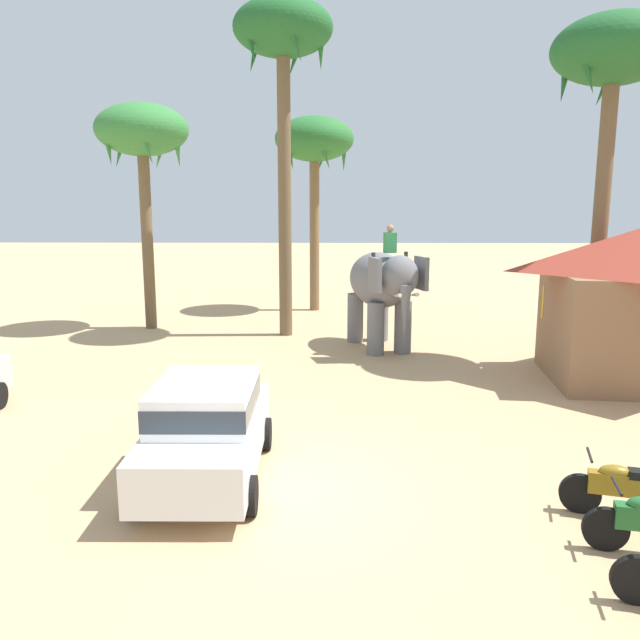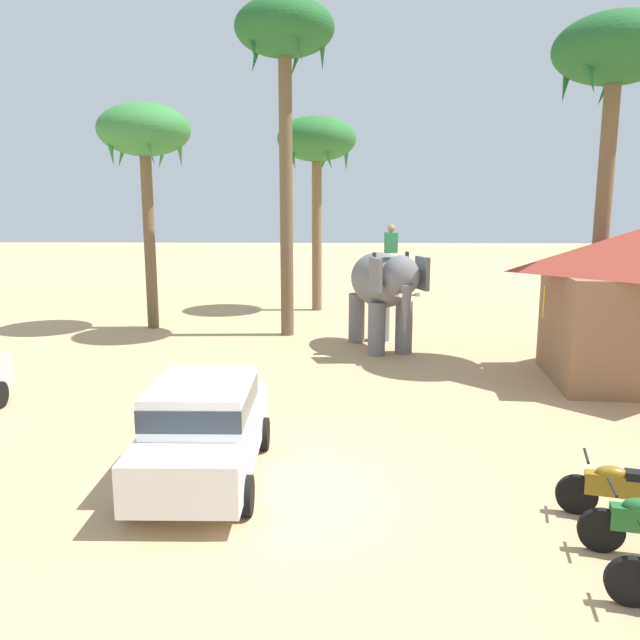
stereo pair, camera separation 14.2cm
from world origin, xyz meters
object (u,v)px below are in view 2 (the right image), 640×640
object	(u,v)px
palm_tree_behind_elephant	(317,145)
palm_tree_far_back	(285,43)
elephant_with_mahout	(383,286)
signboard_yellow	(562,308)
motorcycle_mid_row	(621,489)
palm_tree_left_of_road	(144,136)
palm_tree_near_hut	(615,62)
car_sedan_foreground	(204,426)

from	to	relation	value
palm_tree_behind_elephant	palm_tree_far_back	size ratio (longest dim) A/B	0.73
elephant_with_mahout	signboard_yellow	bearing A→B (deg)	-24.53
motorcycle_mid_row	palm_tree_far_back	bearing A→B (deg)	114.39
elephant_with_mahout	palm_tree_left_of_road	distance (m)	9.94
palm_tree_behind_elephant	palm_tree_near_hut	bearing A→B (deg)	-48.43
car_sedan_foreground	palm_tree_behind_elephant	bearing A→B (deg)	85.38
motorcycle_mid_row	palm_tree_behind_elephant	xyz separation A→B (m)	(-4.98, 17.99, 6.33)
palm_tree_behind_elephant	signboard_yellow	bearing A→B (deg)	-53.21
signboard_yellow	motorcycle_mid_row	bearing A→B (deg)	-103.11
car_sedan_foreground	motorcycle_mid_row	size ratio (longest dim) A/B	2.34
elephant_with_mahout	palm_tree_far_back	distance (m)	8.40
palm_tree_behind_elephant	signboard_yellow	xyz separation A→B (m)	(6.99, -9.35, -5.11)
palm_tree_near_hut	palm_tree_left_of_road	xyz separation A→B (m)	(-13.87, 5.06, -1.35)
palm_tree_behind_elephant	palm_tree_left_of_road	xyz separation A→B (m)	(-5.85, -3.98, -0.03)
elephant_with_mahout	palm_tree_near_hut	xyz separation A→B (m)	(5.77, -1.86, 6.12)
car_sedan_foreground	signboard_yellow	size ratio (longest dim) A/B	1.72
motorcycle_mid_row	palm_tree_behind_elephant	bearing A→B (deg)	105.48
signboard_yellow	palm_tree_near_hut	bearing A→B (deg)	16.63
palm_tree_far_back	signboard_yellow	xyz separation A→B (m)	(7.85, -4.24, -7.82)
palm_tree_near_hut	palm_tree_far_back	bearing A→B (deg)	156.10
motorcycle_mid_row	signboard_yellow	distance (m)	8.96
palm_tree_far_back	car_sedan_foreground	bearing A→B (deg)	-92.42
signboard_yellow	elephant_with_mahout	bearing A→B (deg)	155.47
elephant_with_mahout	palm_tree_far_back	xyz separation A→B (m)	(-3.12, 2.08, 7.52)
elephant_with_mahout	palm_tree_left_of_road	world-z (taller)	palm_tree_left_of_road
palm_tree_near_hut	motorcycle_mid_row	bearing A→B (deg)	-108.76
elephant_with_mahout	palm_tree_behind_elephant	world-z (taller)	palm_tree_behind_elephant
elephant_with_mahout	motorcycle_mid_row	distance (m)	11.25
palm_tree_left_of_road	car_sedan_foreground	bearing A→B (deg)	-70.61
elephant_with_mahout	palm_tree_far_back	bearing A→B (deg)	146.26
motorcycle_mid_row	car_sedan_foreground	bearing A→B (deg)	169.04
motorcycle_mid_row	signboard_yellow	bearing A→B (deg)	76.89
elephant_with_mahout	palm_tree_far_back	size ratio (longest dim) A/B	0.37
palm_tree_left_of_road	palm_tree_behind_elephant	bearing A→B (deg)	34.22
palm_tree_behind_elephant	palm_tree_near_hut	distance (m)	12.16
palm_tree_near_hut	signboard_yellow	bearing A→B (deg)	-163.37
palm_tree_behind_elephant	palm_tree_far_back	xyz separation A→B (m)	(-0.86, -5.11, 2.71)
palm_tree_behind_elephant	signboard_yellow	world-z (taller)	palm_tree_behind_elephant
palm_tree_behind_elephant	palm_tree_left_of_road	size ratio (longest dim) A/B	1.00
elephant_with_mahout	car_sedan_foreground	bearing A→B (deg)	-110.64
palm_tree_far_back	palm_tree_behind_elephant	bearing A→B (deg)	80.43
elephant_with_mahout	motorcycle_mid_row	xyz separation A→B (m)	(2.73, -10.80, -1.53)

